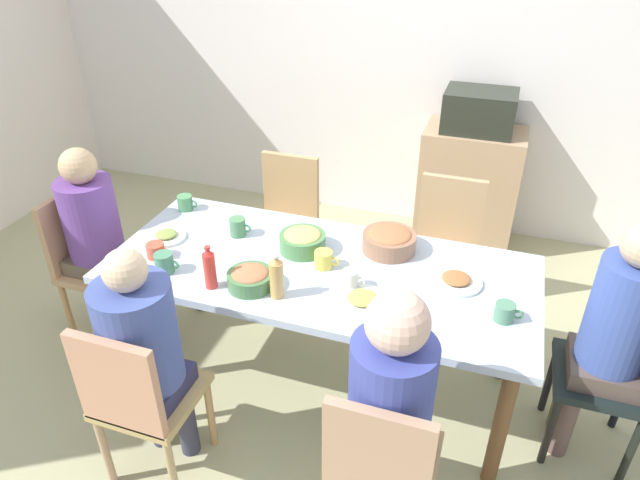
{
  "coord_description": "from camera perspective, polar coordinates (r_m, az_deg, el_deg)",
  "views": [
    {
      "loc": [
        0.74,
        -2.18,
        2.31
      ],
      "look_at": [
        0.0,
        0.0,
        0.91
      ],
      "focal_mm": 31.83,
      "sensor_mm": 36.0,
      "label": 1
    }
  ],
  "objects": [
    {
      "name": "person_1",
      "position": [
        2.14,
        7.1,
        -16.0
      ],
      "size": [
        0.3,
        0.3,
        1.24
      ],
      "color": "#363745",
      "rests_on": "ground_plane"
    },
    {
      "name": "chair_2",
      "position": [
        2.91,
        28.2,
        -11.45
      ],
      "size": [
        0.4,
        0.4,
        0.9
      ],
      "color": "black",
      "rests_on": "ground_plane"
    },
    {
      "name": "plate_2",
      "position": [
        2.54,
        4.27,
        -6.04
      ],
      "size": [
        0.25,
        0.25,
        0.04
      ],
      "color": "white",
      "rests_on": "dining_table"
    },
    {
      "name": "bowl_2",
      "position": [
        2.87,
        -1.76,
        -0.07
      ],
      "size": [
        0.23,
        0.23,
        0.11
      ],
      "color": "#4D834A",
      "rests_on": "dining_table"
    },
    {
      "name": "cup_2",
      "position": [
        2.55,
        18.12,
        -6.91
      ],
      "size": [
        0.12,
        0.09,
        0.08
      ],
      "color": "#508566",
      "rests_on": "dining_table"
    },
    {
      "name": "microwave",
      "position": [
        4.15,
        15.73,
        12.39
      ],
      "size": [
        0.48,
        0.36,
        0.28
      ],
      "primitive_type": "cube",
      "color": "#252A21",
      "rests_on": "side_cabinet"
    },
    {
      "name": "person_0",
      "position": [
        2.49,
        -17.37,
        -10.18
      ],
      "size": [
        0.32,
        0.32,
        1.19
      ],
      "color": "#343254",
      "rests_on": "ground_plane"
    },
    {
      "name": "bottle_1",
      "position": [
        2.53,
        -4.4,
        -3.75
      ],
      "size": [
        0.06,
        0.06,
        0.22
      ],
      "color": "tan",
      "rests_on": "dining_table"
    },
    {
      "name": "plate_1",
      "position": [
        2.73,
        13.51,
        -3.97
      ],
      "size": [
        0.24,
        0.24,
        0.04
      ],
      "color": "white",
      "rests_on": "dining_table"
    },
    {
      "name": "chair_4",
      "position": [
        3.73,
        -3.46,
        2.44
      ],
      "size": [
        0.4,
        0.4,
        0.9
      ],
      "color": "tan",
      "rests_on": "ground_plane"
    },
    {
      "name": "cup_6",
      "position": [
        2.81,
        -15.36,
        -2.23
      ],
      "size": [
        0.13,
        0.09,
        0.1
      ],
      "color": "#478262",
      "rests_on": "dining_table"
    },
    {
      "name": "chair_5",
      "position": [
        3.51,
        12.52,
        -0.27
      ],
      "size": [
        0.4,
        0.4,
        0.9
      ],
      "color": "tan",
      "rests_on": "ground_plane"
    },
    {
      "name": "plate_0",
      "position": [
        3.1,
        -15.19,
        0.37
      ],
      "size": [
        0.2,
        0.2,
        0.04
      ],
      "color": "silver",
      "rests_on": "dining_table"
    },
    {
      "name": "wall_back",
      "position": [
        4.43,
        9.12,
        17.81
      ],
      "size": [
        6.17,
        0.12,
        2.6
      ],
      "primitive_type": "cube",
      "color": "white",
      "rests_on": "ground_plane"
    },
    {
      "name": "side_cabinet",
      "position": [
        4.37,
        14.64,
        5.08
      ],
      "size": [
        0.7,
        0.44,
        0.9
      ],
      "primitive_type": "cube",
      "color": "tan",
      "rests_on": "ground_plane"
    },
    {
      "name": "bowl_1",
      "position": [
        2.89,
        6.98,
        -0.04
      ],
      "size": [
        0.27,
        0.27,
        0.11
      ],
      "color": "#93674B",
      "rests_on": "dining_table"
    },
    {
      "name": "chair_1",
      "position": [
        2.26,
        6.14,
        -21.68
      ],
      "size": [
        0.4,
        0.4,
        0.9
      ],
      "color": "tan",
      "rests_on": "ground_plane"
    },
    {
      "name": "cup_0",
      "position": [
        3.03,
        -8.25,
        1.31
      ],
      "size": [
        0.12,
        0.08,
        0.1
      ],
      "color": "#4F8457",
      "rests_on": "dining_table"
    },
    {
      "name": "ground_plane",
      "position": [
        3.26,
        0.0,
        -13.74
      ],
      "size": [
        7.12,
        7.12,
        0.0
      ],
      "primitive_type": "plane",
      "color": "tan"
    },
    {
      "name": "cup_4",
      "position": [
        2.61,
        3.13,
        -3.97
      ],
      "size": [
        0.11,
        0.07,
        0.09
      ],
      "color": "white",
      "rests_on": "dining_table"
    },
    {
      "name": "person_3",
      "position": [
        3.4,
        -21.71,
        1.02
      ],
      "size": [
        0.3,
        0.3,
        1.19
      ],
      "color": "brown",
      "rests_on": "ground_plane"
    },
    {
      "name": "cup_1",
      "position": [
        2.75,
        0.37,
        -1.99
      ],
      "size": [
        0.13,
        0.09,
        0.09
      ],
      "color": "#E2CE4F",
      "rests_on": "dining_table"
    },
    {
      "name": "cup_3",
      "position": [
        2.94,
        -16.15,
        -1.02
      ],
      "size": [
        0.13,
        0.09,
        0.07
      ],
      "color": "#D55239",
      "rests_on": "dining_table"
    },
    {
      "name": "chair_0",
      "position": [
        2.58,
        -17.78,
        -14.81
      ],
      "size": [
        0.4,
        0.4,
        0.9
      ],
      "color": "tan",
      "rests_on": "ground_plane"
    },
    {
      "name": "dining_table",
      "position": [
        2.82,
        0.0,
        -3.98
      ],
      "size": [
        2.08,
        0.9,
        0.76
      ],
      "color": "silver",
      "rests_on": "ground_plane"
    },
    {
      "name": "chair_3",
      "position": [
        3.56,
        -22.22,
        -1.59
      ],
      "size": [
        0.4,
        0.4,
        0.9
      ],
      "color": "tan",
      "rests_on": "ground_plane"
    },
    {
      "name": "bowl_0",
      "position": [
        2.63,
        -7.03,
        -3.82
      ],
      "size": [
        0.21,
        0.21,
        0.09
      ],
      "color": "#487845",
      "rests_on": "dining_table"
    },
    {
      "name": "bottle_0",
      "position": [
        2.63,
        -11.04,
        -2.8
      ],
      "size": [
        0.06,
        0.06,
        0.22
      ],
      "color": "red",
      "rests_on": "dining_table"
    },
    {
      "name": "person_2",
      "position": [
        2.75,
        27.49,
        -7.8
      ],
      "size": [
        0.3,
        0.3,
        1.24
      ],
      "color": "brown",
      "rests_on": "ground_plane"
    },
    {
      "name": "cup_5",
      "position": [
        3.35,
        -13.38,
        3.67
      ],
      "size": [
        0.12,
        0.09,
        0.09
      ],
      "color": "#4D8E58",
      "rests_on": "dining_table"
    }
  ]
}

